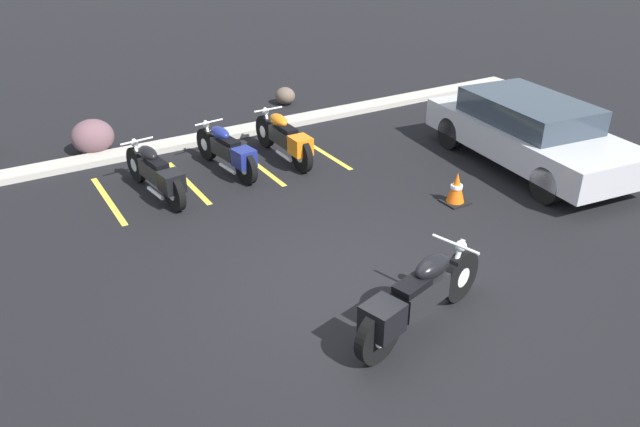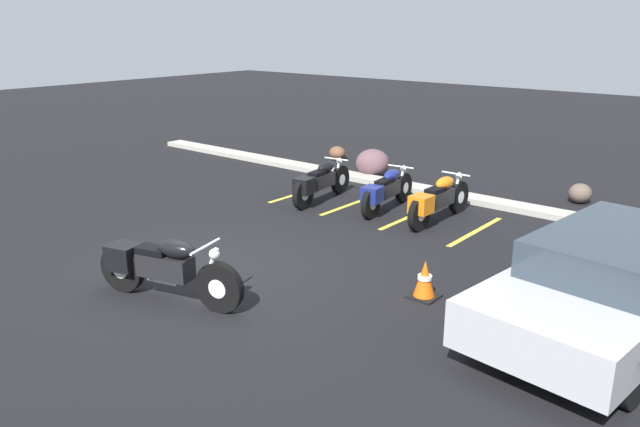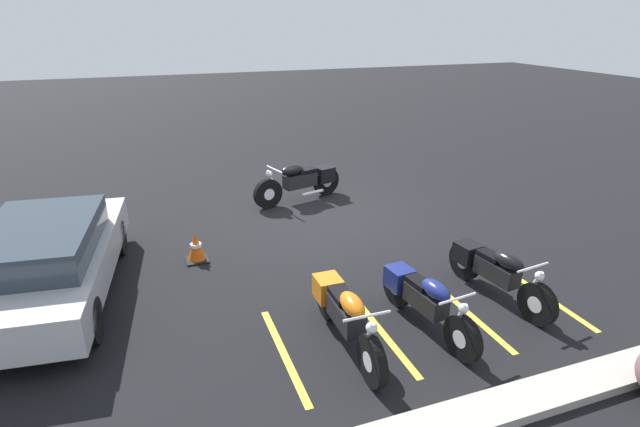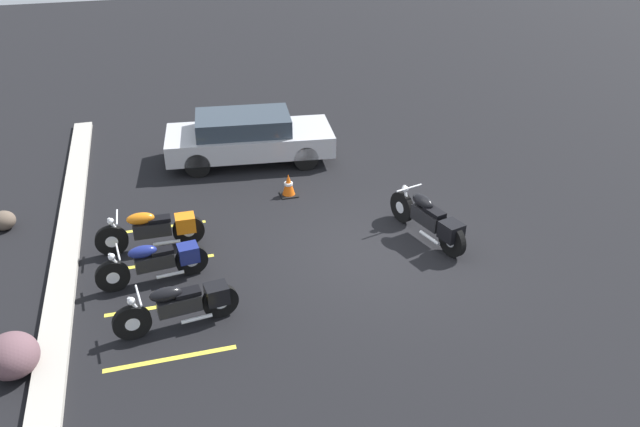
% 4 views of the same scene
% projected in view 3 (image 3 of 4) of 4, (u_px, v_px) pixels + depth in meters
% --- Properties ---
extents(ground, '(60.00, 60.00, 0.00)m').
position_uv_depth(ground, '(324.00, 215.00, 11.07)').
color(ground, black).
extents(motorcycle_black_featured, '(2.28, 0.92, 0.92)m').
position_uv_depth(motorcycle_black_featured, '(302.00, 181.00, 11.79)').
color(motorcycle_black_featured, black).
rests_on(motorcycle_black_featured, ground).
extents(parked_bike_0, '(0.65, 2.12, 0.84)m').
position_uv_depth(parked_bike_0, '(494.00, 270.00, 7.74)').
color(parked_bike_0, black).
rests_on(parked_bike_0, ground).
extents(parked_bike_1, '(0.62, 2.08, 0.82)m').
position_uv_depth(parked_bike_1, '(423.00, 299.00, 6.99)').
color(parked_bike_1, black).
rests_on(parked_bike_1, ground).
extents(parked_bike_2, '(0.61, 2.17, 0.86)m').
position_uv_depth(parked_bike_2, '(344.00, 313.00, 6.62)').
color(parked_bike_2, black).
rests_on(parked_bike_2, ground).
extents(car_silver, '(2.28, 4.48, 1.29)m').
position_uv_depth(car_silver, '(46.00, 259.00, 7.58)').
color(car_silver, black).
rests_on(car_silver, ground).
extents(concrete_curb, '(18.00, 0.50, 0.12)m').
position_uv_depth(concrete_curb, '(516.00, 403.00, 5.62)').
color(concrete_curb, '#A8A399').
rests_on(concrete_curb, ground).
extents(traffic_cone, '(0.40, 0.40, 0.55)m').
position_uv_depth(traffic_cone, '(196.00, 248.00, 8.93)').
color(traffic_cone, black).
rests_on(traffic_cone, ground).
extents(stall_line_0, '(0.10, 2.10, 0.00)m').
position_uv_depth(stall_line_0, '(544.00, 296.00, 7.89)').
color(stall_line_0, gold).
rests_on(stall_line_0, ground).
extents(stall_line_1, '(0.10, 2.10, 0.00)m').
position_uv_depth(stall_line_1, '(468.00, 313.00, 7.44)').
color(stall_line_1, gold).
rests_on(stall_line_1, ground).
extents(stall_line_2, '(0.10, 2.10, 0.00)m').
position_uv_depth(stall_line_2, '(382.00, 332.00, 6.98)').
color(stall_line_2, gold).
rests_on(stall_line_2, ground).
extents(stall_line_3, '(0.10, 2.10, 0.00)m').
position_uv_depth(stall_line_3, '(284.00, 354.00, 6.53)').
color(stall_line_3, gold).
rests_on(stall_line_3, ground).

